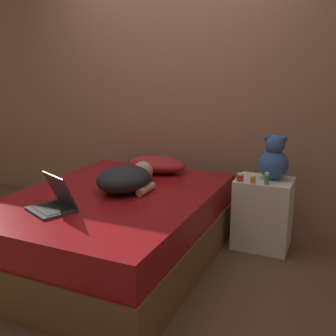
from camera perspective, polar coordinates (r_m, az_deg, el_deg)
ground_plane at (r=3.20m, az=-7.59°, el=-13.03°), size 12.00×12.00×0.00m
wall_back at (r=3.93m, az=1.30°, el=11.93°), size 8.00×0.06×2.60m
bed at (r=3.09m, az=-7.76°, el=-8.56°), size 1.41×1.87×0.55m
nightstand at (r=3.38m, az=13.58°, el=-6.40°), size 0.45×0.36×0.59m
pillow at (r=3.56m, az=-1.64°, el=0.57°), size 0.55×0.35×0.14m
person_lying at (r=3.04m, az=-6.03°, el=-1.48°), size 0.40×0.63×0.19m
laptop at (r=2.72m, az=-16.13°, el=-4.76°), size 0.37×0.34×0.24m
teddy_bear at (r=3.28m, az=15.11°, el=1.17°), size 0.24×0.24×0.37m
bottle_orange at (r=3.15m, az=12.21°, el=-1.61°), size 0.04×0.04×0.06m
bottle_green at (r=3.14m, az=14.14°, el=-1.51°), size 0.04×0.04×0.10m
bottle_red at (r=3.19m, az=10.43°, el=-1.34°), size 0.05×0.05×0.06m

